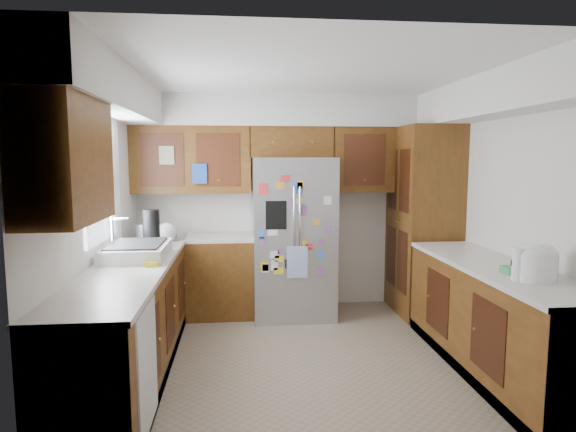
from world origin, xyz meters
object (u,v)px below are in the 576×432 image
object	(u,v)px
fridge	(293,237)
rice_cooker	(535,261)
pantry	(423,221)
paper_towel	(520,264)

from	to	relation	value
fridge	rice_cooker	distance (m)	2.64
pantry	paper_towel	bearing A→B (deg)	-93.13
pantry	fridge	bearing A→B (deg)	177.94
pantry	fridge	distance (m)	1.51
pantry	paper_towel	xyz separation A→B (m)	(-0.12, -2.13, -0.04)
pantry	paper_towel	world-z (taller)	pantry
rice_cooker	paper_towel	xyz separation A→B (m)	(-0.12, -0.01, -0.02)
fridge	paper_towel	size ratio (longest dim) A/B	7.64
fridge	rice_cooker	bearing A→B (deg)	-55.37
paper_towel	fridge	bearing A→B (deg)	122.39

